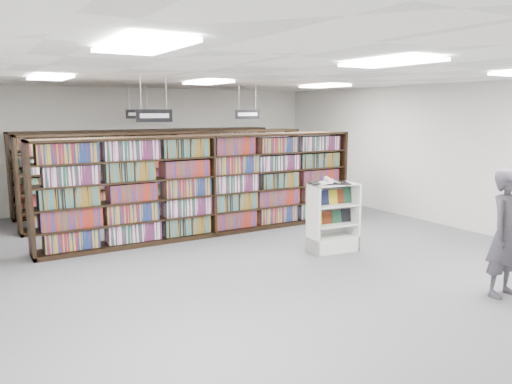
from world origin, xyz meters
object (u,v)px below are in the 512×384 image
endcap_display (332,227)px  open_book (329,182)px  shopper (507,233)px  bookshelf_row_near (209,185)px

endcap_display → open_book: size_ratio=1.58×
endcap_display → open_book: (-0.10, -0.01, 0.86)m
endcap_display → shopper: bearing=-72.5°
bookshelf_row_near → open_book: 2.67m
endcap_display → shopper: (0.61, -3.05, 0.46)m
endcap_display → shopper: 3.14m
endcap_display → shopper: shopper is taller
open_book → shopper: bearing=-52.9°
open_book → bookshelf_row_near: bearing=144.1°
open_book → shopper: 3.15m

